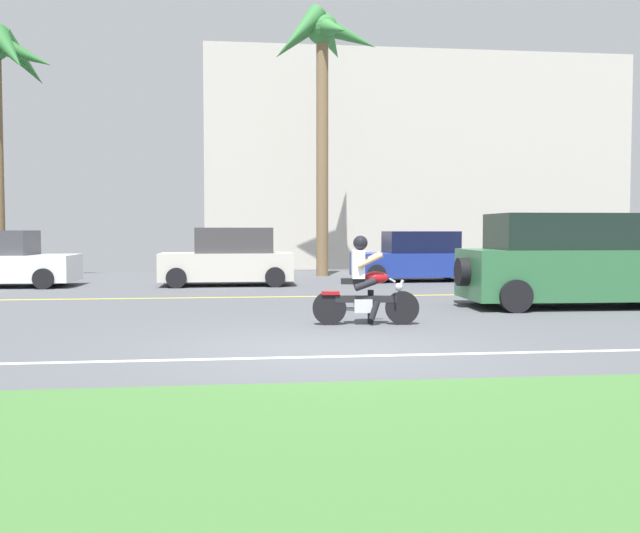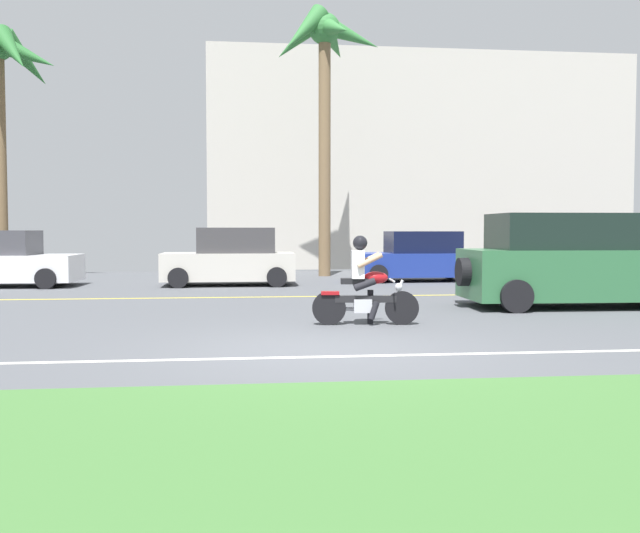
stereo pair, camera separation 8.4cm
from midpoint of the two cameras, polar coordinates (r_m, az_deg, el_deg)
The scene contains 12 objects.
ground at distance 12.28m, azimuth -0.94°, elevation -4.52°, with size 56.00×30.00×0.04m, color #4C4F54.
grass_median at distance 5.39m, azimuth 6.61°, elevation -13.76°, with size 56.00×3.80×0.06m, color #3D6B33.
lane_line_near at distance 8.86m, azimuth 1.26°, elevation -7.28°, with size 50.40×0.12×0.01m, color silver.
lane_line_far at distance 16.74m, azimuth -2.43°, elevation -2.45°, with size 50.40×0.12×0.01m, color yellow.
motorcyclist at distance 11.76m, azimuth 3.83°, elevation -1.68°, with size 1.78×0.58×1.49m.
suv_nearby at distance 15.45m, azimuth 20.41°, elevation 0.37°, with size 5.01×2.21×1.92m.
parked_car_1 at distance 20.34m, azimuth -7.12°, elevation 0.63°, with size 3.74×1.86×1.65m.
parked_car_2 at distance 22.11m, azimuth 8.00°, elevation 0.70°, with size 3.75×1.92×1.55m.
parked_car_3 at distance 25.00m, azimuth 17.18°, elevation 0.97°, with size 3.65×1.95×1.67m.
palm_tree_0 at distance 25.01m, azimuth 0.47°, elevation 16.67°, with size 3.88×3.94×9.15m.
palm_tree_1 at distance 25.43m, azimuth -24.39°, elevation 14.71°, with size 3.83×3.84×8.07m.
building_far at distance 31.22m, azimuth 7.84°, elevation 8.23°, with size 17.81×4.00×8.94m, color #BCB7AD.
Camera 2 is at (-1.14, -9.13, 1.58)m, focal length 39.59 mm.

